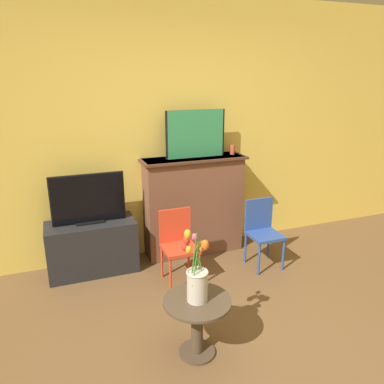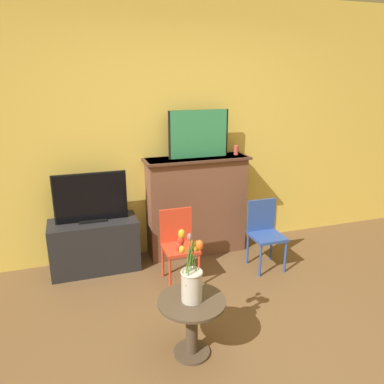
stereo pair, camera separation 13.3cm
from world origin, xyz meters
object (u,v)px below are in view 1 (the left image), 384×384
painting (196,134)px  chair_blue (262,229)px  vase_tulips (197,277)px  chair_red (178,241)px  tv_monitor (88,200)px

painting → chair_blue: size_ratio=0.92×
chair_blue → vase_tulips: vase_tulips is taller
painting → chair_blue: painting is taller
painting → chair_blue: (0.54, -0.54, -0.93)m
painting → vase_tulips: (-0.58, -1.54, -0.72)m
chair_red → tv_monitor: bearing=149.0°
painting → tv_monitor: size_ratio=0.92×
tv_monitor → chair_red: 0.96m
chair_blue → tv_monitor: bearing=164.2°
painting → chair_blue: bearing=-45.0°
chair_red → vase_tulips: vase_tulips is taller
tv_monitor → chair_blue: bearing=-15.8°
chair_red → chair_blue: same height
painting → tv_monitor: (-1.14, -0.06, -0.56)m
tv_monitor → chair_blue: (1.68, -0.47, -0.37)m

